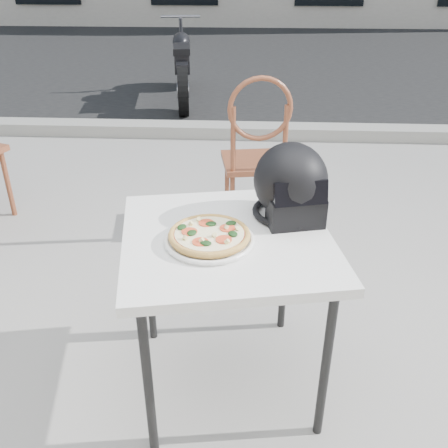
# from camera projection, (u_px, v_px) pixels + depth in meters

# --- Properties ---
(ground) EXTENTS (80.00, 80.00, 0.00)m
(ground) POSITION_uv_depth(u_px,v_px,m) (255.00, 338.00, 2.43)
(ground) COLOR gray
(ground) RESTS_ON ground
(street_asphalt) EXTENTS (30.00, 8.00, 0.00)m
(street_asphalt) POSITION_uv_depth(u_px,v_px,m) (255.00, 60.00, 8.55)
(street_asphalt) COLOR black
(street_asphalt) RESTS_ON ground
(curb) EXTENTS (30.00, 0.25, 0.12)m
(curb) POSITION_uv_depth(u_px,v_px,m) (255.00, 131.00, 5.03)
(curb) COLOR gray
(curb) RESTS_ON ground
(cafe_table_main) EXTENTS (0.90, 0.90, 0.73)m
(cafe_table_main) POSITION_uv_depth(u_px,v_px,m) (227.00, 250.00, 1.88)
(cafe_table_main) COLOR silver
(cafe_table_main) RESTS_ON ground
(plate) EXTENTS (0.43, 0.43, 0.02)m
(plate) POSITION_uv_depth(u_px,v_px,m) (209.00, 240.00, 1.80)
(plate) COLOR white
(plate) RESTS_ON cafe_table_main
(pizza) EXTENTS (0.38, 0.38, 0.04)m
(pizza) POSITION_uv_depth(u_px,v_px,m) (209.00, 234.00, 1.79)
(pizza) COLOR tan
(pizza) RESTS_ON plate
(helmet) EXTENTS (0.35, 0.36, 0.30)m
(helmet) POSITION_uv_depth(u_px,v_px,m) (291.00, 186.00, 1.93)
(helmet) COLOR black
(helmet) RESTS_ON cafe_table_main
(cafe_chair_main) EXTENTS (0.46, 0.46, 1.04)m
(cafe_chair_main) POSITION_uv_depth(u_px,v_px,m) (256.00, 147.00, 3.12)
(cafe_chair_main) COLOR brown
(cafe_chair_main) RESTS_ON ground
(motorcycle) EXTENTS (0.49, 1.89, 0.94)m
(motorcycle) POSITION_uv_depth(u_px,v_px,m) (182.00, 66.00, 6.09)
(motorcycle) COLOR black
(motorcycle) RESTS_ON street_asphalt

